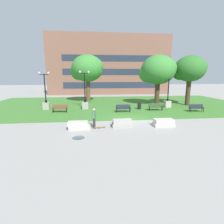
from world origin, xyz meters
TOP-DOWN VIEW (x-y plane):
  - ground_plane at (0.00, 0.00)m, footprint 140.00×140.00m
  - grass_lawn at (0.00, 10.00)m, footprint 40.00×20.00m
  - concrete_block_center at (-4.96, -2.33)m, footprint 1.88×0.90m
  - concrete_block_left at (-1.22, -2.06)m, footprint 1.80×0.90m
  - concrete_block_right at (2.46, -2.28)m, footprint 1.80×0.90m
  - person_skateboarder at (-3.68, -2.17)m, footprint 0.38×1.17m
  - skateboard at (-3.25, -2.30)m, footprint 1.03×0.29m
  - puddle at (-4.84, -4.50)m, footprint 0.91×0.91m
  - park_bench_near_left at (8.93, 3.36)m, footprint 1.82×0.61m
  - park_bench_near_right at (-0.09, 4.04)m, footprint 1.81×0.58m
  - park_bench_far_left at (-7.78, 4.74)m, footprint 1.83×0.66m
  - park_bench_far_right at (4.19, 4.60)m, footprint 1.85×0.71m
  - lamp_post_right at (6.64, 6.66)m, footprint 1.32×0.80m
  - lamp_post_left at (-9.91, 6.85)m, footprint 1.32×0.80m
  - lamp_post_center at (-4.81, 6.71)m, footprint 1.32×0.80m
  - tree_far_right at (-4.63, 12.66)m, footprint 5.33×5.08m
  - tree_near_right at (10.27, 8.05)m, footprint 4.62×4.40m
  - tree_far_left at (5.62, 8.36)m, footprint 5.16×4.91m
  - trash_bin at (2.35, 5.69)m, footprint 0.49×0.49m
  - building_facade_distant at (0.23, 24.50)m, footprint 28.51×1.03m

SIDE VIEW (x-z plane):
  - ground_plane at x=0.00m, z-range 0.00..0.00m
  - puddle at x=-4.84m, z-range 0.00..0.01m
  - grass_lawn at x=0.00m, z-range 0.00..0.02m
  - skateboard at x=-3.25m, z-range 0.02..0.15m
  - concrete_block_center at x=-4.96m, z-range -0.01..0.63m
  - concrete_block_left at x=-1.22m, z-range -0.01..0.63m
  - concrete_block_right at x=2.46m, z-range -0.01..0.63m
  - trash_bin at x=2.35m, z-range 0.02..0.98m
  - park_bench_near_left at x=8.93m, z-range 0.09..0.99m
  - park_bench_near_right at x=-0.09m, z-range 0.09..0.99m
  - park_bench_far_left at x=-7.78m, z-range 0.09..0.99m
  - park_bench_far_right at x=4.19m, z-range 0.09..0.99m
  - person_skateboarder at x=-3.68m, z-range 0.11..1.82m
  - lamp_post_left at x=-9.91m, z-range -1.47..3.54m
  - lamp_post_center at x=-4.81m, z-range -1.51..3.63m
  - lamp_post_right at x=6.64m, z-range -1.62..3.86m
  - tree_far_left at x=5.62m, z-range 1.49..8.77m
  - tree_near_right at x=10.27m, z-range 1.66..8.89m
  - tree_far_right at x=-4.63m, z-range 1.61..9.30m
  - building_facade_distant at x=0.23m, z-range -0.01..13.65m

